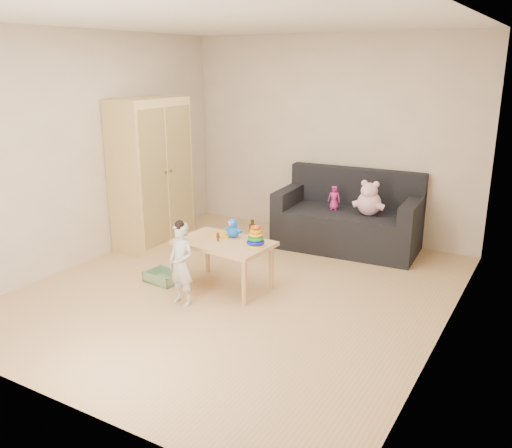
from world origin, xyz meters
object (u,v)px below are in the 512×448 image
Objects in this scene: wardrobe at (151,173)px; toddler at (181,265)px; play_table at (224,264)px; sofa at (347,230)px.

wardrobe reaches higher than toddler.
play_table is 1.20× the size of toddler.
play_table reaches higher than sofa.
wardrobe is at bearing 147.40° from toddler.
sofa is at bearing 80.83° from toddler.
sofa is 2.47m from toddler.
wardrobe is 2.30× the size of toddler.
sofa is 1.91m from play_table.
sofa is at bearing 70.28° from play_table.
wardrobe is 1.92× the size of play_table.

